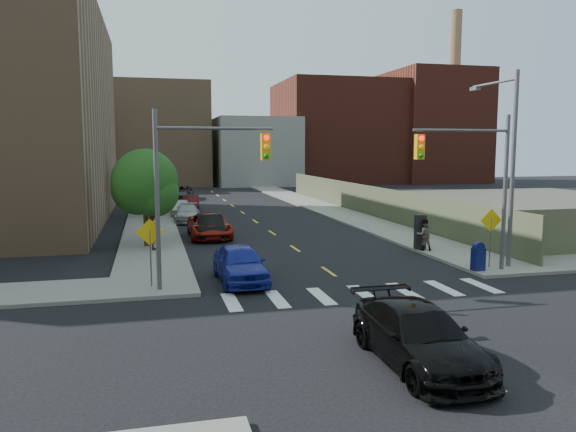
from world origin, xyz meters
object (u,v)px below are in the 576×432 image
parked_car_white (181,208)px  parked_car_grey (182,192)px  parked_car_silver (187,213)px  payphone (420,232)px  parked_car_blue (240,263)px  mailbox (478,257)px  pedestrian_west (153,233)px  parked_car_black (210,226)px  black_sedan (418,336)px  pedestrian_east (424,235)px  parked_car_red (210,226)px  parked_car_maroon (191,203)px

parked_car_white → parked_car_grey: (0.95, 15.74, 0.02)m
parked_car_silver → parked_car_grey: 19.32m
parked_car_white → payphone: size_ratio=2.27×
parked_car_blue → parked_car_silver: bearing=91.3°
mailbox → pedestrian_west: bearing=142.4°
parked_car_black → mailbox: parked_car_black is taller
black_sedan → pedestrian_east: 15.94m
parked_car_silver → payphone: 19.19m
parked_car_blue → mailbox: size_ratio=3.63×
parked_car_silver → mailbox: 23.86m
payphone → pedestrian_west: payphone is taller
mailbox → parked_car_red: bearing=123.3°
parked_car_white → parked_car_maroon: bearing=76.4°
parked_car_red → black_sedan: 22.22m
parked_car_red → pedestrian_west: (-3.44, -4.29, 0.32)m
parked_car_red → black_sedan: black_sedan is taller
parked_car_black → parked_car_maroon: 15.95m
pedestrian_east → parked_car_red: bearing=-26.2°
parked_car_maroon → black_sedan: (3.02, -37.69, 0.09)m
parked_car_blue → parked_car_maroon: (0.00, 27.69, -0.12)m
pedestrian_east → pedestrian_west: bearing=-3.8°
parked_car_white → mailbox: 27.16m
mailbox → black_sedan: bearing=-135.3°
parked_car_maroon → payphone: bearing=-61.3°
parked_car_grey → mailbox: (10.66, -40.30, 0.03)m
black_sedan → mailbox: bearing=50.1°
pedestrian_west → parked_car_silver: bearing=-17.0°
parked_car_white → black_sedan: bearing=-81.5°
black_sedan → parked_car_black: bearing=97.7°
parked_car_white → black_sedan: (4.13, -33.56, 0.05)m
parked_car_blue → parked_car_white: (-1.11, 23.56, -0.08)m
mailbox → parked_car_blue: bearing=168.9°
parked_car_silver → parked_car_maroon: 7.73m
black_sedan → payphone: (7.48, 14.53, 0.31)m
parked_car_black → parked_car_red: bearing=91.3°
parked_car_silver → black_sedan: size_ratio=0.86×
parked_car_silver → parked_car_red: bearing=-79.9°
parked_car_red → pedestrian_east: bearing=-36.6°
parked_car_silver → payphone: (11.33, -15.48, 0.42)m
payphone → mailbox: bearing=-82.1°
parked_car_grey → pedestrian_west: (-3.28, -31.59, 0.33)m
payphone → parked_car_grey: bearing=114.9°
parked_car_silver → pedestrian_east: bearing=-50.5°
parked_car_silver → pedestrian_east: (11.33, -15.93, 0.33)m
parked_car_white → parked_car_maroon: parked_car_white is taller
parked_car_grey → black_sedan: size_ratio=1.01×
parked_car_black → parked_car_silver: (-0.83, 8.26, -0.08)m
parked_car_silver → payphone: payphone is taller
pedestrian_west → pedestrian_east: size_ratio=1.11×
parked_car_blue → mailbox: parked_car_blue is taller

